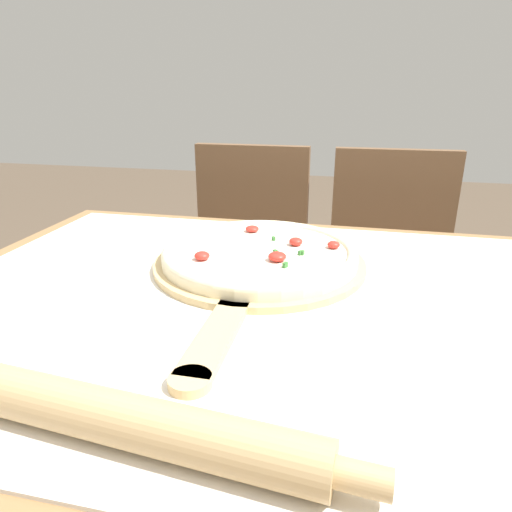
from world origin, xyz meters
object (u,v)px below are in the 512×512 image
(rolling_pin, at_px, (136,423))
(chair_left, at_px, (246,261))
(pizza_peel, at_px, (257,267))
(chair_right, at_px, (388,273))
(pizza, at_px, (260,253))

(rolling_pin, xyz_separation_m, chair_left, (-0.16, 1.08, -0.27))
(pizza_peel, height_order, rolling_pin, rolling_pin)
(rolling_pin, distance_m, chair_left, 1.13)
(chair_right, bearing_deg, pizza_peel, -114.47)
(pizza, bearing_deg, rolling_pin, -92.13)
(pizza_peel, bearing_deg, chair_left, 105.54)
(rolling_pin, bearing_deg, pizza, 87.87)
(chair_left, bearing_deg, pizza_peel, -74.34)
(pizza, height_order, chair_left, chair_left)
(pizza, xyz_separation_m, chair_right, (0.28, 0.63, -0.27))
(chair_left, relative_size, chair_right, 1.00)
(rolling_pin, distance_m, chair_right, 1.16)
(pizza_peel, distance_m, pizza, 0.03)
(pizza_peel, relative_size, rolling_pin, 1.29)
(pizza_peel, bearing_deg, pizza, 89.45)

